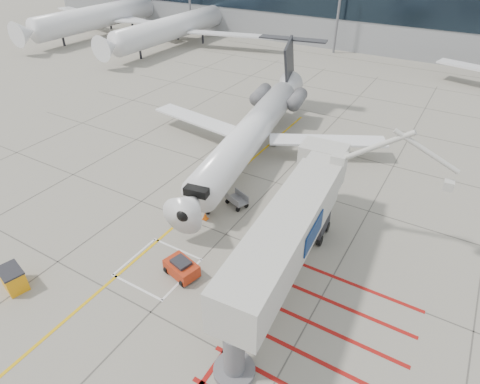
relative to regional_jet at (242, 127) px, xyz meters
The scene contains 11 objects.
ground_plane 13.77m from the regional_jet, 73.55° to the right, with size 260.00×260.00×0.00m, color gray.
regional_jet is the anchor object (origin of this frame).
jet_bridge 14.50m from the regional_jet, 50.17° to the right, with size 8.54×18.02×7.21m, color beige, non-canonical shape.
pushback_tug 14.21m from the regional_jet, 75.38° to the right, with size 2.14×1.34×1.25m, color #AD2B10, non-canonical shape.
spill_bin 20.16m from the regional_jet, 103.37° to the right, with size 1.65×1.10×1.43m, color orange, non-canonical shape.
baggage_cart 6.77m from the regional_jet, 63.46° to the right, with size 1.73×1.09×1.09m, color slate, non-canonical shape.
ground_power_unit 13.97m from the regional_jet, 55.54° to the right, with size 2.31×1.35×1.83m, color silver, non-canonical shape.
cone_nose 8.85m from the regional_jet, 79.63° to the right, with size 0.41×0.41×0.57m, color #FD5E0D.
cone_side 8.94m from the regional_jet, 28.23° to the right, with size 0.37×0.37×0.52m, color #E3440B.
terminal_glass_band 45.63m from the regional_jet, 72.43° to the left, with size 180.00×0.10×6.00m, color black.
bg_aircraft_b 46.32m from the regional_jet, 133.84° to the left, with size 34.58×38.42×11.53m, color silver, non-canonical shape.
Camera 1 is at (12.14, -14.40, 18.49)m, focal length 30.00 mm.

